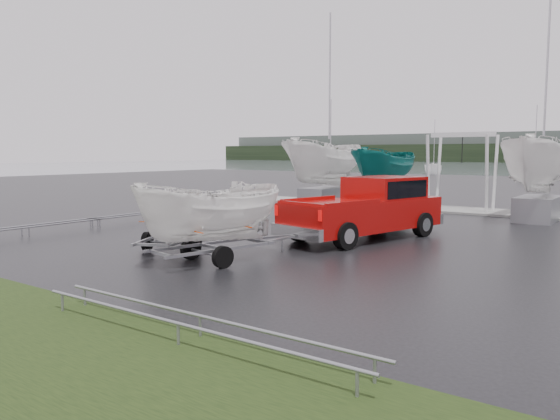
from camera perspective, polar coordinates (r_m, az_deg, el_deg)
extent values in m
plane|color=black|center=(18.97, 2.49, -3.29)|extent=(120.00, 120.00, 0.00)
cube|color=gray|center=(30.59, 15.98, 0.12)|extent=(30.00, 3.00, 0.12)
cube|color=#960908|center=(19.61, 8.71, -0.44)|extent=(3.61, 6.75, 1.05)
cube|color=#960908|center=(20.44, 10.85, 2.12)|extent=(2.57, 2.94, 0.94)
cube|color=black|center=(20.44, 10.85, 2.27)|extent=(2.54, 2.68, 0.61)
cube|color=silver|center=(17.31, 1.70, -2.33)|extent=(2.22, 0.70, 0.39)
cylinder|color=black|center=(21.94, 10.14, -0.95)|extent=(0.52, 0.94, 0.89)
cylinder|color=black|center=(20.70, 14.68, -1.46)|extent=(0.52, 0.94, 0.89)
cylinder|color=black|center=(18.87, 2.11, -1.98)|extent=(0.52, 0.94, 0.89)
cylinder|color=black|center=(17.41, 6.86, -2.69)|extent=(0.52, 0.94, 0.89)
cube|color=gray|center=(15.81, -8.23, -3.57)|extent=(0.89, 3.52, 0.08)
cube|color=gray|center=(14.91, -5.93, -4.12)|extent=(0.89, 3.52, 0.08)
cylinder|color=gray|center=(15.27, -7.73, -4.47)|extent=(1.58, 0.44, 0.08)
cylinder|color=black|center=(15.94, -9.32, -4.06)|extent=(0.31, 0.63, 0.60)
cylinder|color=black|center=(14.62, -6.00, -4.92)|extent=(0.31, 0.63, 0.60)
imported|color=white|center=(15.13, -7.23, 5.21)|extent=(2.16, 2.19, 4.75)
cube|color=#FF5008|center=(15.73, -4.73, -1.55)|extent=(1.52, 0.39, 0.03)
cube|color=#FF5008|center=(14.84, -9.70, -2.07)|extent=(1.52, 0.39, 0.03)
cube|color=gray|center=(17.64, -12.70, -2.66)|extent=(1.59, 3.30, 0.08)
cube|color=gray|center=(17.23, -9.34, -2.79)|extent=(1.59, 3.30, 0.08)
cylinder|color=gray|center=(17.27, -11.27, -3.32)|extent=(1.48, 0.75, 0.08)
cylinder|color=black|center=(17.58, -13.70, -3.21)|extent=(0.42, 0.62, 0.60)
cylinder|color=black|center=(16.99, -8.77, -3.42)|extent=(0.42, 0.62, 0.60)
imported|color=white|center=(17.25, -11.17, 3.72)|extent=(1.93, 1.95, 3.84)
cube|color=#FF5008|center=(18.10, -10.13, -0.63)|extent=(1.42, 0.69, 0.03)
cube|color=#FF5008|center=(16.62, -12.10, -1.26)|extent=(1.42, 0.69, 0.03)
cylinder|color=silver|center=(29.78, 15.20, 3.75)|extent=(0.16, 0.58, 3.99)
cylinder|color=silver|center=(31.28, 16.23, 3.82)|extent=(0.16, 0.58, 3.99)
cylinder|color=silver|center=(28.86, 20.79, 3.50)|extent=(0.16, 0.58, 3.99)
cylinder|color=silver|center=(30.41, 21.57, 3.58)|extent=(0.16, 0.58, 3.99)
cube|color=silver|center=(30.04, 18.55, 7.48)|extent=(3.30, 0.25, 0.25)
cube|color=gray|center=(31.23, 4.64, 1.37)|extent=(1.60, 3.20, 1.10)
imported|color=white|center=(31.17, 4.71, 8.93)|extent=(2.68, 2.76, 7.13)
cylinder|color=#B2B2B7|center=(31.85, 5.23, 13.73)|extent=(0.10, 0.10, 7.00)
cube|color=gray|center=(29.72, 10.82, 1.05)|extent=(1.60, 3.20, 1.10)
imported|color=#0E645D|center=(29.62, 10.96, 7.74)|extent=(2.19, 2.25, 5.83)
cube|color=gray|center=(27.21, 25.34, 0.13)|extent=(1.60, 3.20, 1.10)
imported|color=white|center=(27.14, 25.73, 8.71)|extent=(2.65, 2.72, 7.05)
cylinder|color=#B2B2B7|center=(27.91, 26.18, 14.19)|extent=(0.10, 0.10, 7.00)
cylinder|color=gray|center=(25.42, -12.94, -0.28)|extent=(0.06, 6.50, 0.06)
cylinder|color=gray|center=(25.80, -13.67, -0.20)|extent=(0.06, 6.50, 0.06)
cylinder|color=gray|center=(21.96, -24.77, -1.65)|extent=(0.06, 6.50, 0.06)
cylinder|color=gray|center=(22.39, -25.40, -1.54)|extent=(0.06, 6.50, 0.06)
cylinder|color=gray|center=(9.02, -10.60, -11.59)|extent=(7.00, 0.06, 0.06)
cylinder|color=gray|center=(9.36, -8.35, -10.90)|extent=(7.00, 0.06, 0.06)
imported|color=white|center=(51.46, 5.27, 2.56)|extent=(2.90, 2.91, 5.52)
cylinder|color=#B2B2B7|center=(51.38, 5.31, 7.02)|extent=(0.08, 0.08, 8.00)
imported|color=white|center=(63.26, 24.97, 2.67)|extent=(3.36, 3.40, 6.78)
cylinder|color=#B2B2B7|center=(63.19, 25.13, 6.29)|extent=(0.08, 0.08, 8.00)
imported|color=white|center=(85.25, 15.74, 3.72)|extent=(3.00, 3.05, 6.47)
cylinder|color=#B2B2B7|center=(85.20, 15.81, 6.41)|extent=(0.08, 0.08, 8.00)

